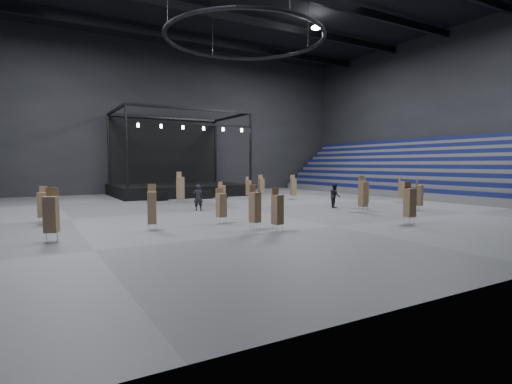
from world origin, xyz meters
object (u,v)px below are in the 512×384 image
flight_case_mid (207,195)px  chair_stack_3 (255,206)px  chair_stack_7 (222,192)px  chair_stack_15 (152,207)px  chair_stack_8 (364,193)px  chair_stack_11 (248,187)px  flight_case_left (160,196)px  man_center (198,198)px  chair_stack_2 (180,187)px  chair_stack_1 (363,193)px  chair_stack_6 (293,187)px  stage (177,182)px  chair_stack_13 (410,202)px  chair_stack_12 (261,186)px  flight_case_right (222,194)px  chair_stack_5 (43,204)px  chair_stack_14 (419,195)px  chair_stack_10 (180,188)px  chair_stack_16 (221,205)px  crew_member (335,196)px  chair_stack_9 (402,189)px  chair_stack_0 (51,213)px  chair_stack_4 (277,209)px

flight_case_mid → chair_stack_3: (-5.25, -18.82, 0.85)m
chair_stack_7 → chair_stack_15: size_ratio=0.81×
chair_stack_8 → chair_stack_11: 12.95m
flight_case_left → man_center: bearing=-89.4°
chair_stack_2 → chair_stack_7: 4.10m
chair_stack_1 → chair_stack_6: chair_stack_1 is taller
stage → chair_stack_13: 28.55m
chair_stack_2 → man_center: bearing=-112.0°
chair_stack_11 → chair_stack_12: 1.57m
chair_stack_2 → chair_stack_11: (7.48, 1.11, -0.30)m
flight_case_right → chair_stack_13: (1.87, -21.34, 0.91)m
chair_stack_5 → chair_stack_1: bearing=7.6°
chair_stack_14 → chair_stack_15: size_ratio=0.93×
chair_stack_14 → chair_stack_5: bearing=144.3°
chair_stack_11 → chair_stack_13: size_ratio=0.89×
flight_case_left → chair_stack_10: chair_stack_10 is taller
chair_stack_11 → chair_stack_13: 19.56m
stage → chair_stack_12: stage is taller
chair_stack_15 → chair_stack_16: bearing=23.6°
chair_stack_5 → man_center: chair_stack_5 is taller
chair_stack_15 → chair_stack_6: bearing=51.9°
stage → crew_member: size_ratio=7.35×
chair_stack_6 → chair_stack_8: size_ratio=1.02×
flight_case_left → man_center: man_center is taller
chair_stack_1 → chair_stack_6: 11.16m
chair_stack_8 → chair_stack_10: size_ratio=0.99×
chair_stack_3 → chair_stack_16: size_ratio=1.14×
chair_stack_15 → chair_stack_14: bearing=15.2°
flight_case_left → chair_stack_16: size_ratio=0.60×
chair_stack_8 → man_center: (-11.53, 5.28, -0.27)m
chair_stack_9 → chair_stack_14: (-3.53, -4.54, -0.04)m
chair_stack_5 → man_center: (10.22, 1.75, -0.18)m
chair_stack_0 → chair_stack_13: (18.16, -4.22, -0.00)m
chair_stack_0 → chair_stack_8: chair_stack_0 is taller
flight_case_mid → chair_stack_16: chair_stack_16 is taller
chair_stack_9 → chair_stack_15: chair_stack_15 is taller
chair_stack_7 → chair_stack_6: bearing=-6.6°
chair_stack_5 → chair_stack_15: chair_stack_15 is taller
chair_stack_6 → chair_stack_11: 4.50m
chair_stack_8 → chair_stack_10: (-10.29, 12.97, 0.00)m
chair_stack_1 → chair_stack_7: chair_stack_1 is taller
chair_stack_7 → chair_stack_9: (14.47, -6.54, 0.15)m
chair_stack_2 → chair_stack_7: bearing=-67.0°
chair_stack_11 → crew_member: 10.91m
chair_stack_8 → chair_stack_14: size_ratio=1.04×
chair_stack_4 → chair_stack_5: 13.61m
chair_stack_3 → chair_stack_11: 19.08m
flight_case_right → chair_stack_6: chair_stack_6 is taller
chair_stack_12 → chair_stack_7: bearing=-140.6°
flight_case_right → chair_stack_8: chair_stack_8 is taller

